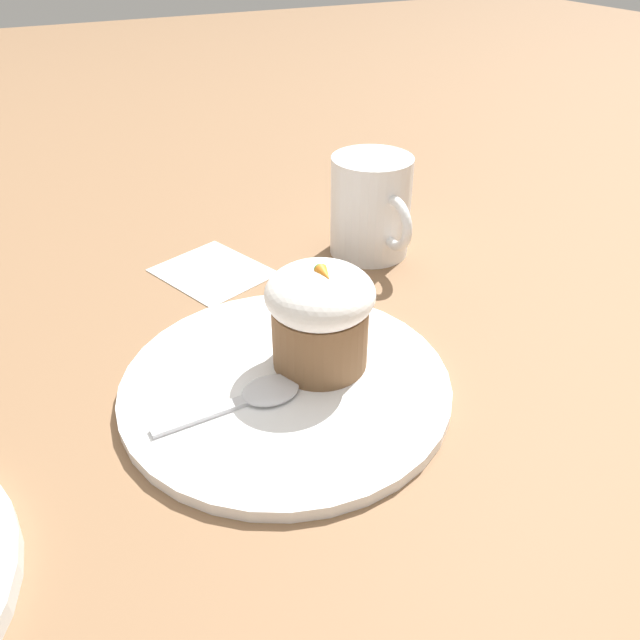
{
  "coord_description": "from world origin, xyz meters",
  "views": [
    {
      "loc": [
        0.36,
        -0.15,
        0.32
      ],
      "look_at": [
        -0.01,
        0.03,
        0.05
      ],
      "focal_mm": 35.0,
      "sensor_mm": 36.0,
      "label": 1
    }
  ],
  "objects": [
    {
      "name": "ground_plane",
      "position": [
        0.0,
        0.0,
        0.0
      ],
      "size": [
        4.0,
        4.0,
        0.0
      ],
      "primitive_type": "plane",
      "color": "#846042"
    },
    {
      "name": "dessert_plate",
      "position": [
        0.0,
        0.0,
        0.01
      ],
      "size": [
        0.26,
        0.26,
        0.01
      ],
      "color": "white",
      "rests_on": "ground_plane"
    },
    {
      "name": "paper_napkin",
      "position": [
        -0.21,
        0.01,
        0.0
      ],
      "size": [
        0.14,
        0.13,
        0.0
      ],
      "color": "white",
      "rests_on": "ground_plane"
    },
    {
      "name": "spoon",
      "position": [
        0.01,
        -0.03,
        0.01
      ],
      "size": [
        0.04,
        0.12,
        0.01
      ],
      "color": "silver",
      "rests_on": "dessert_plate"
    },
    {
      "name": "carrot_cake",
      "position": [
        -0.01,
        0.03,
        0.06
      ],
      "size": [
        0.09,
        0.09,
        0.09
      ],
      "color": "brown",
      "rests_on": "dessert_plate"
    },
    {
      "name": "coffee_cup",
      "position": [
        -0.18,
        0.18,
        0.05
      ],
      "size": [
        0.12,
        0.09,
        0.11
      ],
      "color": "white",
      "rests_on": "ground_plane"
    }
  ]
}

